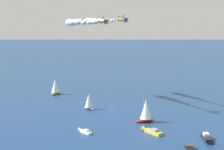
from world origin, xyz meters
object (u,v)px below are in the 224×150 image
(sailboat_near_centre, at_px, (55,86))
(motorboat_far_stbd, at_px, (151,131))
(sailboat_far_port, at_px, (146,110))
(wingwalker_lead, at_px, (124,16))
(wingwalker_wingman, at_px, (104,17))
(motorboat_inshore, at_px, (207,139))
(motorboat_offshore, at_px, (84,131))
(sailboat_trailing, at_px, (89,102))
(biplane_lead, at_px, (123,20))
(biplane_wingman, at_px, (103,21))

(sailboat_near_centre, xyz_separation_m, motorboat_far_stbd, (-36.91, 80.66, -4.29))
(sailboat_far_port, bearing_deg, motorboat_far_stbd, 82.09)
(wingwalker_lead, height_order, wingwalker_wingman, wingwalker_lead)
(sailboat_near_centre, bearing_deg, motorboat_inshore, 120.65)
(motorboat_inshore, relative_size, motorboat_offshore, 1.46)
(sailboat_near_centre, relative_size, motorboat_far_stbd, 1.15)
(motorboat_far_stbd, relative_size, sailboat_trailing, 1.10)
(wingwalker_lead, bearing_deg, motorboat_offshore, 59.47)
(motorboat_far_stbd, distance_m, wingwalker_wingman, 61.83)
(biplane_lead, relative_size, wingwalker_lead, 4.85)
(biplane_lead, bearing_deg, sailboat_far_port, 96.19)
(motorboat_far_stbd, distance_m, wingwalker_lead, 66.46)
(sailboat_far_port, relative_size, biplane_lead, 1.55)
(motorboat_far_stbd, distance_m, biplane_wingman, 60.27)
(sailboat_near_centre, bearing_deg, motorboat_offshore, 98.15)
(sailboat_near_centre, relative_size, sailboat_far_port, 0.96)
(sailboat_far_port, xyz_separation_m, motorboat_far_stbd, (2.04, 14.71, -4.49))
(sailboat_far_port, xyz_separation_m, wingwalker_wingman, (14.76, -24.94, 41.21))
(motorboat_inshore, distance_m, sailboat_trailing, 65.66)
(motorboat_far_stbd, distance_m, motorboat_inshore, 21.72)
(biplane_wingman, bearing_deg, sailboat_near_centre, -59.99)
(motorboat_far_stbd, bearing_deg, motorboat_offshore, -10.96)
(sailboat_trailing, relative_size, biplane_lead, 1.18)
(motorboat_offshore, bearing_deg, biplane_lead, -120.18)
(motorboat_inshore, xyz_separation_m, wingwalker_wingman, (30.77, -51.74, 45.69))
(motorboat_far_stbd, xyz_separation_m, wingwalker_wingman, (12.72, -39.65, 45.71))
(sailboat_near_centre, distance_m, motorboat_inshore, 107.90)
(biplane_lead, distance_m, wingwalker_wingman, 13.66)
(motorboat_offshore, distance_m, biplane_wingman, 57.18)
(sailboat_far_port, height_order, biplane_wingman, biplane_wingman)
(sailboat_near_centre, height_order, motorboat_offshore, sailboat_near_centre)
(biplane_wingman, distance_m, wingwalker_wingman, 2.19)
(sailboat_near_centre, relative_size, wingwalker_lead, 7.21)
(sailboat_far_port, relative_size, sailboat_trailing, 1.32)
(biplane_lead, height_order, wingwalker_lead, wingwalker_lead)
(motorboat_offshore, xyz_separation_m, biplane_wingman, (-12.94, -34.46, 43.76))
(motorboat_offshore, relative_size, biplane_wingman, 0.93)
(sailboat_far_port, height_order, sailboat_trailing, sailboat_far_port)
(sailboat_near_centre, relative_size, motorboat_inshore, 1.09)
(motorboat_inshore, height_order, biplane_lead, biplane_lead)
(motorboat_inshore, height_order, sailboat_trailing, sailboat_trailing)
(sailboat_trailing, distance_m, wingwalker_lead, 47.84)
(sailboat_trailing, xyz_separation_m, biplane_wingman, (-7.27, 1.52, 40.32))
(motorboat_far_stbd, bearing_deg, wingwalker_lead, -88.70)
(wingwalker_wingman, bearing_deg, wingwalker_lead, -146.17)
(sailboat_far_port, height_order, wingwalker_lead, wingwalker_lead)
(motorboat_far_stbd, relative_size, wingwalker_lead, 6.27)
(biplane_lead, relative_size, biplane_wingman, 1.00)
(sailboat_trailing, distance_m, biplane_lead, 45.75)
(sailboat_near_centre, distance_m, wingwalker_lead, 64.59)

